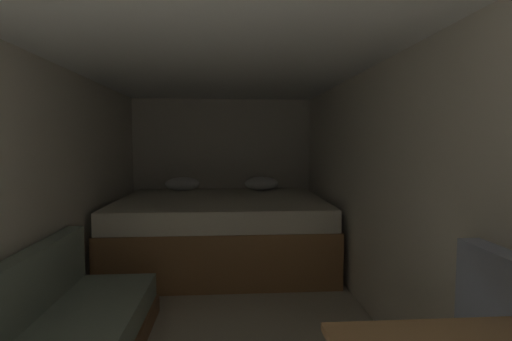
{
  "coord_description": "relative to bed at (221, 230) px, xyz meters",
  "views": [
    {
      "loc": [
        0.09,
        -0.37,
        1.38
      ],
      "look_at": [
        0.3,
        2.62,
        1.16
      ],
      "focal_mm": 26.84,
      "sensor_mm": 36.0,
      "label": 1
    }
  ],
  "objects": [
    {
      "name": "bed",
      "position": [
        0.0,
        0.0,
        0.0
      ],
      "size": [
        2.28,
        1.8,
        0.93
      ],
      "color": "olive",
      "rests_on": "ground"
    },
    {
      "name": "wall_left",
      "position": [
        -1.23,
        -1.79,
        0.6
      ],
      "size": [
        0.05,
        5.46,
        1.96
      ],
      "primitive_type": "cube",
      "color": "beige",
      "rests_on": "ground"
    },
    {
      "name": "wall_right",
      "position": [
        1.23,
        -1.79,
        0.6
      ],
      "size": [
        0.05,
        5.46,
        1.96
      ],
      "primitive_type": "cube",
      "color": "beige",
      "rests_on": "ground"
    },
    {
      "name": "wall_back",
      "position": [
        0.0,
        0.97,
        0.6
      ],
      "size": [
        2.5,
        0.05,
        1.96
      ],
      "primitive_type": "cube",
      "color": "beige",
      "rests_on": "ground"
    },
    {
      "name": "ceiling_slab",
      "position": [
        0.0,
        -1.79,
        1.61
      ],
      "size": [
        2.5,
        5.46,
        0.05
      ],
      "primitive_type": "cube",
      "color": "white",
      "rests_on": "wall_left"
    }
  ]
}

